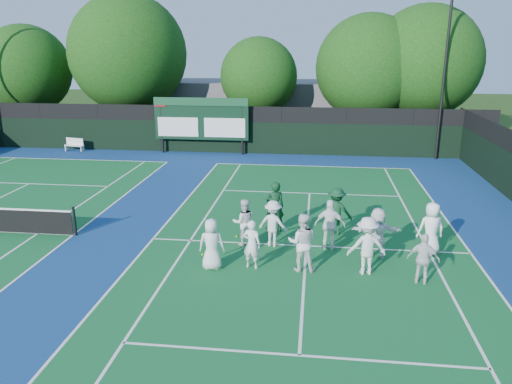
# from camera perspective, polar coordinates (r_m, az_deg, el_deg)

# --- Properties ---
(ground) EXTENTS (120.00, 120.00, 0.00)m
(ground) POSITION_cam_1_polar(r_m,az_deg,el_deg) (16.55, 5.68, -7.50)
(ground) COLOR #1D390F
(ground) RESTS_ON ground
(court_apron) EXTENTS (34.00, 32.00, 0.01)m
(court_apron) POSITION_cam_1_polar(r_m,az_deg,el_deg) (18.54, -13.19, -5.17)
(court_apron) COLOR navy
(court_apron) RESTS_ON ground
(near_court) EXTENTS (11.05, 23.85, 0.01)m
(near_court) POSITION_cam_1_polar(r_m,az_deg,el_deg) (17.47, 5.77, -6.14)
(near_court) COLOR #125929
(near_court) RESTS_ON ground
(back_fence) EXTENTS (34.00, 0.08, 3.00)m
(back_fence) POSITION_cam_1_polar(r_m,az_deg,el_deg) (32.19, -4.32, 6.89)
(back_fence) COLOR black
(back_fence) RESTS_ON ground
(scoreboard) EXTENTS (6.00, 0.21, 3.55)m
(scoreboard) POSITION_cam_1_polar(r_m,az_deg,el_deg) (31.87, -6.30, 8.26)
(scoreboard) COLOR black
(scoreboard) RESTS_ON ground
(clubhouse) EXTENTS (18.00, 6.00, 4.00)m
(clubhouse) POSITION_cam_1_polar(r_m,az_deg,el_deg) (39.47, 3.72, 9.62)
(clubhouse) COLOR slate
(clubhouse) RESTS_ON ground
(light_pole_right) EXTENTS (1.20, 0.30, 10.12)m
(light_pole_right) POSITION_cam_1_polar(r_m,az_deg,el_deg) (31.69, 20.96, 14.72)
(light_pole_right) COLOR black
(light_pole_right) RESTS_ON ground
(bench) EXTENTS (1.38, 0.66, 0.85)m
(bench) POSITION_cam_1_polar(r_m,az_deg,el_deg) (34.85, -20.02, 5.17)
(bench) COLOR silver
(bench) RESTS_ON ground
(tree_a) EXTENTS (6.31, 6.31, 8.15)m
(tree_a) POSITION_cam_1_polar(r_m,az_deg,el_deg) (40.46, -24.48, 12.41)
(tree_a) COLOR black
(tree_a) RESTS_ON ground
(tree_b) EXTENTS (8.13, 8.13, 10.17)m
(tree_b) POSITION_cam_1_polar(r_m,az_deg,el_deg) (37.08, -14.13, 14.77)
(tree_b) COLOR black
(tree_b) RESTS_ON ground
(tree_c) EXTENTS (5.25, 5.25, 7.26)m
(tree_c) POSITION_cam_1_polar(r_m,az_deg,el_deg) (34.99, 0.58, 12.87)
(tree_c) COLOR black
(tree_c) RESTS_ON ground
(tree_d) EXTENTS (6.97, 6.97, 8.74)m
(tree_d) POSITION_cam_1_polar(r_m,az_deg,el_deg) (34.92, 12.96, 13.41)
(tree_d) COLOR black
(tree_d) RESTS_ON ground
(tree_e) EXTENTS (7.30, 7.30, 9.28)m
(tree_e) POSITION_cam_1_polar(r_m,az_deg,el_deg) (35.44, 18.94, 13.58)
(tree_e) COLOR black
(tree_e) RESTS_ON ground
(tennis_ball_0) EXTENTS (0.07, 0.07, 0.07)m
(tennis_ball_0) POSITION_cam_1_polar(r_m,az_deg,el_deg) (16.74, -6.14, -7.11)
(tennis_ball_0) COLOR #CFED1B
(tennis_ball_0) RESTS_ON ground
(tennis_ball_1) EXTENTS (0.07, 0.07, 0.07)m
(tennis_ball_1) POSITION_cam_1_polar(r_m,az_deg,el_deg) (19.61, 11.42, -3.75)
(tennis_ball_1) COLOR #CFED1B
(tennis_ball_1) RESTS_ON ground
(tennis_ball_3) EXTENTS (0.07, 0.07, 0.07)m
(tennis_ball_3) POSITION_cam_1_polar(r_m,az_deg,el_deg) (18.15, -2.24, -5.09)
(tennis_ball_3) COLOR #CFED1B
(tennis_ball_3) RESTS_ON ground
(tennis_ball_4) EXTENTS (0.07, 0.07, 0.07)m
(tennis_ball_4) POSITION_cam_1_polar(r_m,az_deg,el_deg) (20.50, 12.39, -2.91)
(tennis_ball_4) COLOR #CFED1B
(tennis_ball_4) RESTS_ON ground
(player_front_0) EXTENTS (0.83, 0.57, 1.63)m
(player_front_0) POSITION_cam_1_polar(r_m,az_deg,el_deg) (15.49, -5.10, -5.95)
(player_front_0) COLOR white
(player_front_0) RESTS_ON ground
(player_front_1) EXTENTS (0.65, 0.51, 1.58)m
(player_front_1) POSITION_cam_1_polar(r_m,az_deg,el_deg) (15.47, -0.48, -6.00)
(player_front_1) COLOR white
(player_front_1) RESTS_ON ground
(player_front_2) EXTENTS (0.90, 0.71, 1.84)m
(player_front_2) POSITION_cam_1_polar(r_m,az_deg,el_deg) (15.34, 5.30, -5.75)
(player_front_2) COLOR white
(player_front_2) RESTS_ON ground
(player_front_3) EXTENTS (1.25, 0.83, 1.81)m
(player_front_3) POSITION_cam_1_polar(r_m,az_deg,el_deg) (15.43, 12.56, -6.02)
(player_front_3) COLOR silver
(player_front_3) RESTS_ON ground
(player_front_4) EXTENTS (0.97, 0.58, 1.54)m
(player_front_4) POSITION_cam_1_polar(r_m,az_deg,el_deg) (15.30, 18.60, -7.27)
(player_front_4) COLOR silver
(player_front_4) RESTS_ON ground
(player_back_0) EXTENTS (0.94, 0.82, 1.65)m
(player_back_0) POSITION_cam_1_polar(r_m,az_deg,el_deg) (17.25, -1.39, -3.46)
(player_back_0) COLOR silver
(player_back_0) RESTS_ON ground
(player_back_1) EXTENTS (1.18, 0.88, 1.63)m
(player_back_1) POSITION_cam_1_polar(r_m,az_deg,el_deg) (17.13, 1.97, -3.63)
(player_back_1) COLOR silver
(player_back_1) RESTS_ON ground
(player_back_2) EXTENTS (1.06, 0.51, 1.75)m
(player_back_2) POSITION_cam_1_polar(r_m,az_deg,el_deg) (17.01, 8.44, -3.74)
(player_back_2) COLOR white
(player_back_2) RESTS_ON ground
(player_back_3) EXTENTS (1.61, 0.61, 1.71)m
(player_back_3) POSITION_cam_1_polar(r_m,az_deg,el_deg) (16.67, 13.66, -4.56)
(player_back_3) COLOR white
(player_back_3) RESTS_ON ground
(player_back_4) EXTENTS (0.97, 0.72, 1.80)m
(player_back_4) POSITION_cam_1_polar(r_m,az_deg,el_deg) (17.40, 19.36, -3.99)
(player_back_4) COLOR white
(player_back_4) RESTS_ON ground
(coach_left) EXTENTS (0.81, 0.66, 1.93)m
(coach_left) POSITION_cam_1_polar(r_m,az_deg,el_deg) (18.38, 2.16, -1.73)
(coach_left) COLOR #0E351A
(coach_left) RESTS_ON ground
(coach_right) EXTENTS (1.21, 0.78, 1.78)m
(coach_right) POSITION_cam_1_polar(r_m,az_deg,el_deg) (18.38, 9.16, -2.19)
(coach_right) COLOR #103A1F
(coach_right) RESTS_ON ground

